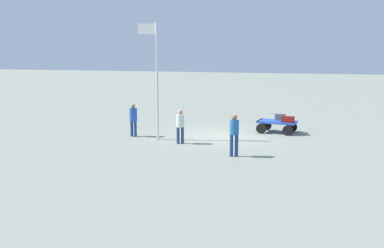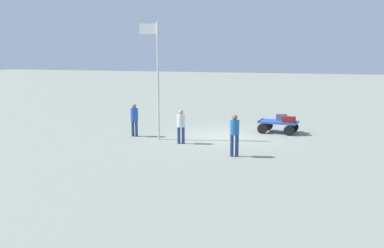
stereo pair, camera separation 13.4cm
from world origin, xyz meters
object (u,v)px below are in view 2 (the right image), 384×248
(worker_lead, at_px, (235,132))
(worker_trailing, at_px, (181,124))
(luggage_cart, at_px, (278,124))
(flagpole, at_px, (156,72))
(suitcase_dark, at_px, (289,120))
(suitcase_tan, at_px, (281,117))
(suitcase_olive, at_px, (288,119))
(worker_supervisor, at_px, (134,117))

(worker_lead, distance_m, worker_trailing, 3.29)
(luggage_cart, distance_m, flagpole, 6.83)
(suitcase_dark, bearing_deg, flagpole, 26.83)
(luggage_cart, relative_size, flagpole, 0.37)
(suitcase_dark, xyz_separation_m, flagpole, (5.90, 2.98, 2.41))
(suitcase_tan, bearing_deg, worker_lead, 77.95)
(suitcase_dark, bearing_deg, worker_lead, 71.84)
(luggage_cart, height_order, suitcase_olive, suitcase_olive)
(worker_supervisor, distance_m, flagpole, 2.62)
(luggage_cart, height_order, worker_supervisor, worker_supervisor)
(suitcase_tan, height_order, suitcase_dark, suitcase_tan)
(worker_lead, xyz_separation_m, worker_supervisor, (5.48, -2.72, -0.06))
(suitcase_tan, xyz_separation_m, worker_supervisor, (6.77, 3.32, 0.17))
(worker_lead, bearing_deg, suitcase_olive, -106.27)
(suitcase_dark, bearing_deg, luggage_cart, -29.34)
(worker_lead, height_order, worker_trailing, worker_lead)
(suitcase_olive, relative_size, worker_lead, 0.33)
(worker_lead, bearing_deg, worker_trailing, -32.13)
(luggage_cart, distance_m, worker_lead, 5.77)
(suitcase_dark, height_order, flagpole, flagpole)
(worker_supervisor, bearing_deg, suitcase_tan, -153.89)
(flagpole, bearing_deg, suitcase_tan, -145.71)
(suitcase_olive, height_order, flagpole, flagpole)
(worker_supervisor, xyz_separation_m, flagpole, (-1.33, 0.39, 2.23))
(suitcase_olive, bearing_deg, worker_lead, 73.73)
(suitcase_tan, height_order, suitcase_olive, suitcase_tan)
(worker_supervisor, bearing_deg, luggage_cart, -156.35)
(luggage_cart, bearing_deg, flagpole, 31.85)
(worker_trailing, bearing_deg, flagpole, -22.67)
(worker_lead, xyz_separation_m, worker_trailing, (2.79, -1.75, -0.09))
(worker_trailing, relative_size, worker_supervisor, 0.96)
(suitcase_olive, distance_m, worker_trailing, 5.91)
(worker_lead, height_order, flagpole, flagpole)
(worker_trailing, xyz_separation_m, worker_supervisor, (2.70, -0.97, 0.04))
(suitcase_tan, distance_m, suitcase_olive, 0.53)
(suitcase_dark, relative_size, flagpole, 0.12)
(worker_lead, bearing_deg, luggage_cart, -101.70)
(suitcase_dark, distance_m, worker_supervisor, 7.68)
(luggage_cart, relative_size, suitcase_dark, 3.19)
(suitcase_tan, height_order, worker_supervisor, worker_supervisor)
(worker_lead, bearing_deg, worker_supervisor, -26.35)
(suitcase_dark, relative_size, worker_supervisor, 0.40)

